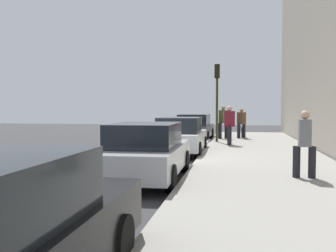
{
  "coord_description": "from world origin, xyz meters",
  "views": [
    {
      "loc": [
        -14.26,
        -2.32,
        1.93
      ],
      "look_at": [
        1.86,
        0.47,
        1.13
      ],
      "focal_mm": 41.93,
      "sensor_mm": 36.0,
      "label": 1
    }
  ],
  "objects": [
    {
      "name": "sidewalk",
      "position": [
        0.0,
        -3.3,
        0.07
      ],
      "size": [
        28.0,
        4.6,
        0.15
      ],
      "primitive_type": "cube",
      "color": "gray",
      "rests_on": "ground"
    },
    {
      "name": "pedestrian_olive_coat",
      "position": [
        8.02,
        -1.63,
        1.13
      ],
      "size": [
        0.59,
        0.55,
        1.84
      ],
      "color": "black",
      "rests_on": "sidewalk"
    },
    {
      "name": "pedestrian_grey_coat",
      "position": [
        -4.04,
        -4.03,
        1.05
      ],
      "size": [
        0.48,
        0.56,
        1.69
      ],
      "color": "black",
      "rests_on": "sidewalk"
    },
    {
      "name": "lane_stripe_centre",
      "position": [
        0.0,
        3.2,
        0.0
      ],
      "size": [
        28.0,
        0.14,
        0.01
      ],
      "primitive_type": "cube",
      "color": "gold",
      "rests_on": "ground"
    },
    {
      "name": "parked_car_silver",
      "position": [
        -4.3,
        -0.02,
        0.76
      ],
      "size": [
        4.58,
        1.96,
        1.51
      ],
      "color": "black",
      "rests_on": "ground"
    },
    {
      "name": "traffic_light_pole",
      "position": [
        5.88,
        -1.38,
        2.84
      ],
      "size": [
        0.35,
        0.26,
        3.95
      ],
      "color": "#2D2D19",
      "rests_on": "sidewalk"
    },
    {
      "name": "ground_plane",
      "position": [
        0.0,
        0.0,
        0.0
      ],
      "size": [
        56.0,
        56.0,
        0.0
      ],
      "primitive_type": "plane",
      "color": "#333335"
    },
    {
      "name": "parked_car_white",
      "position": [
        1.5,
        -0.11,
        0.76
      ],
      "size": [
        4.25,
        1.91,
        1.51
      ],
      "color": "black",
      "rests_on": "ground"
    },
    {
      "name": "snow_bank_curb",
      "position": [
        4.52,
        -0.7,
        0.11
      ],
      "size": [
        4.84,
        0.56,
        0.22
      ],
      "primitive_type": "cube",
      "color": "white",
      "rests_on": "ground"
    },
    {
      "name": "rolling_suitcase",
      "position": [
        8.84,
        -2.77,
        0.46
      ],
      "size": [
        0.34,
        0.22,
        0.98
      ],
      "color": "#191E38",
      "rests_on": "sidewalk"
    },
    {
      "name": "parked_car_charcoal",
      "position": [
        8.03,
        -0.01,
        0.76
      ],
      "size": [
        4.39,
        2.01,
        1.51
      ],
      "color": "black",
      "rests_on": "ground"
    },
    {
      "name": "pedestrian_brown_coat",
      "position": [
        8.46,
        -2.65,
        1.06
      ],
      "size": [
        0.54,
        0.51,
        1.7
      ],
      "color": "black",
      "rests_on": "sidewalk"
    },
    {
      "name": "pedestrian_burgundy_coat",
      "position": [
        4.34,
        -2.04,
        1.12
      ],
      "size": [
        0.6,
        0.5,
        1.83
      ],
      "color": "black",
      "rests_on": "sidewalk"
    }
  ]
}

